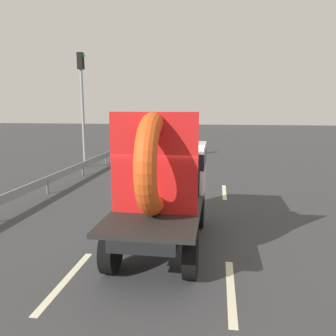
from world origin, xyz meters
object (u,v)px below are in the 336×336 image
flatbed_truck (166,177)px  oncoming_car (164,134)px  traffic_light (82,95)px  distant_sedan (152,146)px

flatbed_truck → oncoming_car: (-4.38, 27.23, -1.02)m
traffic_light → oncoming_car: bearing=83.5°
traffic_light → oncoming_car: (1.96, 17.19, -3.53)m
flatbed_truck → oncoming_car: size_ratio=1.35×
flatbed_truck → oncoming_car: flatbed_truck is taller
distant_sedan → traffic_light: (-3.00, -5.11, 3.41)m
traffic_light → oncoming_car: 17.66m
distant_sedan → oncoming_car: distant_sedan is taller
distant_sedan → traffic_light: traffic_light is taller
flatbed_truck → traffic_light: 12.14m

